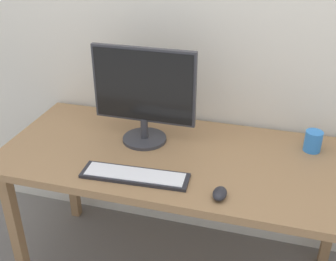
% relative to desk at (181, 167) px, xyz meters
% --- Properties ---
extents(desk, '(1.71, 0.75, 0.76)m').
position_rel_desk_xyz_m(desk, '(0.00, 0.00, 0.00)').
color(desk, '#936D47').
rests_on(desk, ground_plane).
extents(monitor, '(0.50, 0.22, 0.47)m').
position_rel_desk_xyz_m(monitor, '(-0.21, 0.09, 0.32)').
color(monitor, '#333338').
rests_on(monitor, desk).
extents(keyboard_primary, '(0.47, 0.15, 0.02)m').
position_rel_desk_xyz_m(keyboard_primary, '(-0.14, -0.23, 0.08)').
color(keyboard_primary, '#232328').
rests_on(keyboard_primary, desk).
extents(mouse, '(0.06, 0.09, 0.04)m').
position_rel_desk_xyz_m(mouse, '(0.23, -0.27, 0.09)').
color(mouse, '#232328').
rests_on(mouse, desk).
extents(coffee_mug, '(0.08, 0.08, 0.10)m').
position_rel_desk_xyz_m(coffee_mug, '(0.59, 0.21, 0.12)').
color(coffee_mug, '#337FD8').
rests_on(coffee_mug, desk).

